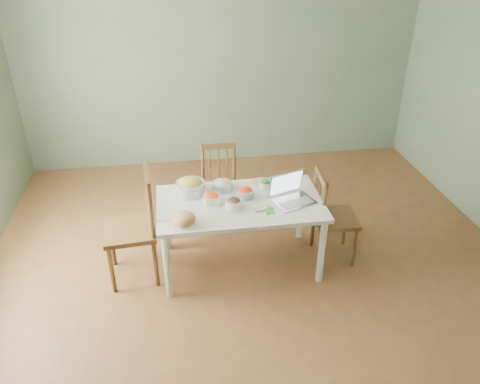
{
  "coord_description": "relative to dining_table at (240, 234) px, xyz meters",
  "views": [
    {
      "loc": [
        -0.65,
        -3.3,
        2.8
      ],
      "look_at": [
        -0.12,
        0.18,
        0.78
      ],
      "focal_mm": 34.86,
      "sensor_mm": 36.0,
      "label": 1
    }
  ],
  "objects": [
    {
      "name": "floor",
      "position": [
        0.12,
        -0.18,
        -0.34
      ],
      "size": [
        5.0,
        5.0,
        0.0
      ],
      "primitive_type": "cube",
      "color": "#553220",
      "rests_on": "ground"
    },
    {
      "name": "wall_back",
      "position": [
        0.12,
        2.32,
        1.01
      ],
      "size": [
        5.0,
        0.0,
        2.7
      ],
      "primitive_type": "cube",
      "color": "slate",
      "rests_on": "ground"
    },
    {
      "name": "dining_table",
      "position": [
        0.0,
        0.0,
        0.0
      ],
      "size": [
        1.46,
        0.82,
        0.68
      ],
      "primitive_type": null,
      "color": "white",
      "rests_on": "floor"
    },
    {
      "name": "chair_far",
      "position": [
        -0.09,
        0.7,
        0.09
      ],
      "size": [
        0.39,
        0.37,
        0.87
      ],
      "primitive_type": null,
      "rotation": [
        0.0,
        0.0,
        0.01
      ],
      "color": "#382312",
      "rests_on": "floor"
    },
    {
      "name": "chair_left",
      "position": [
        -0.98,
        -0.01,
        0.18
      ],
      "size": [
        0.47,
        0.49,
        1.04
      ],
      "primitive_type": null,
      "rotation": [
        0.0,
        0.0,
        -1.49
      ],
      "color": "#382312",
      "rests_on": "floor"
    },
    {
      "name": "chair_right",
      "position": [
        0.9,
        -0.01,
        0.11
      ],
      "size": [
        0.41,
        0.43,
        0.91
      ],
      "primitive_type": null,
      "rotation": [
        0.0,
        0.0,
        1.49
      ],
      "color": "#382312",
      "rests_on": "floor"
    },
    {
      "name": "bread_boule",
      "position": [
        -0.5,
        -0.3,
        0.4
      ],
      "size": [
        0.23,
        0.23,
        0.12
      ],
      "primitive_type": "ellipsoid",
      "rotation": [
        0.0,
        0.0,
        0.31
      ],
      "color": "tan",
      "rests_on": "dining_table"
    },
    {
      "name": "butter_stick",
      "position": [
        -0.47,
        -0.34,
        0.36
      ],
      "size": [
        0.12,
        0.05,
        0.03
      ],
      "primitive_type": "cube",
      "rotation": [
        0.0,
        0.0,
        -0.09
      ],
      "color": "#FFEEC6",
      "rests_on": "dining_table"
    },
    {
      "name": "bowl_squash",
      "position": [
        -0.42,
        0.22,
        0.42
      ],
      "size": [
        0.34,
        0.34,
        0.15
      ],
      "primitive_type": null,
      "rotation": [
        0.0,
        0.0,
        -0.38
      ],
      "color": "gold",
      "rests_on": "dining_table"
    },
    {
      "name": "bowl_carrot",
      "position": [
        -0.25,
        0.03,
        0.39
      ],
      "size": [
        0.18,
        0.18,
        0.09
      ],
      "primitive_type": null,
      "rotation": [
        0.0,
        0.0,
        -0.12
      ],
      "color": "orange",
      "rests_on": "dining_table"
    },
    {
      "name": "bowl_onion",
      "position": [
        -0.13,
        0.23,
        0.39
      ],
      "size": [
        0.25,
        0.25,
        0.1
      ],
      "primitive_type": null,
      "rotation": [
        0.0,
        0.0,
        -0.4
      ],
      "color": "white",
      "rests_on": "dining_table"
    },
    {
      "name": "bowl_mushroom",
      "position": [
        -0.07,
        -0.1,
        0.39
      ],
      "size": [
        0.16,
        0.16,
        0.1
      ],
      "primitive_type": null,
      "rotation": [
        0.0,
        0.0,
        -0.12
      ],
      "color": "#482C1F",
      "rests_on": "dining_table"
    },
    {
      "name": "bowl_redpep",
      "position": [
        0.06,
        0.08,
        0.39
      ],
      "size": [
        0.18,
        0.18,
        0.09
      ],
      "primitive_type": null,
      "rotation": [
        0.0,
        0.0,
        0.21
      ],
      "color": "red",
      "rests_on": "dining_table"
    },
    {
      "name": "bowl_broccoli",
      "position": [
        0.27,
        0.22,
        0.38
      ],
      "size": [
        0.13,
        0.13,
        0.08
      ],
      "primitive_type": null,
      "rotation": [
        0.0,
        0.0,
        0.02
      ],
      "color": "#29671D",
      "rests_on": "dining_table"
    },
    {
      "name": "flatbread",
      "position": [
        0.25,
        0.31,
        0.35
      ],
      "size": [
        0.22,
        0.22,
        0.02
      ],
      "primitive_type": "cylinder",
      "rotation": [
        0.0,
        0.0,
        -0.23
      ],
      "color": "#D5BB8A",
      "rests_on": "dining_table"
    },
    {
      "name": "basil_bunch",
      "position": [
        0.19,
        -0.18,
        0.35
      ],
      "size": [
        0.19,
        0.19,
        0.02
      ],
      "primitive_type": null,
      "color": "#105617",
      "rests_on": "dining_table"
    },
    {
      "name": "laptop",
      "position": [
        0.47,
        -0.08,
        0.46
      ],
      "size": [
        0.42,
        0.38,
        0.24
      ],
      "primitive_type": null,
      "rotation": [
        0.0,
        0.0,
        0.33
      ],
      "color": "silver",
      "rests_on": "dining_table"
    }
  ]
}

